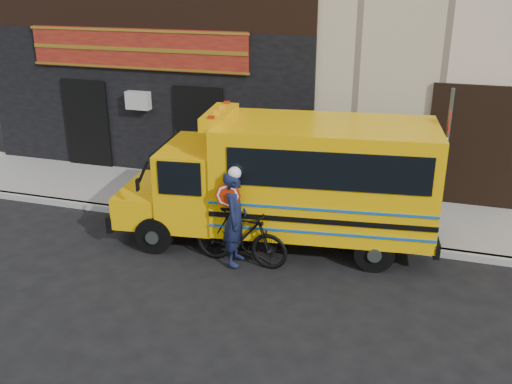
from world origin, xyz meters
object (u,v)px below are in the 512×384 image
object	(u,v)px
bicycle	(241,237)
cyclist	(235,221)
school_bus	(293,179)
sign_pole	(444,163)

from	to	relation	value
bicycle	cyclist	distance (m)	0.39
school_bus	sign_pole	xyz separation A→B (m)	(3.03, 0.82, 0.39)
school_bus	cyclist	world-z (taller)	school_bus
cyclist	bicycle	bearing A→B (deg)	-61.78
school_bus	bicycle	xyz separation A→B (m)	(-0.75, -1.26, -0.91)
school_bus	bicycle	distance (m)	1.73
school_bus	cyclist	distance (m)	1.66
sign_pole	bicycle	world-z (taller)	sign_pole
school_bus	bicycle	size ratio (longest dim) A/B	3.55
sign_pole	cyclist	xyz separation A→B (m)	(-3.88, -2.15, -0.92)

